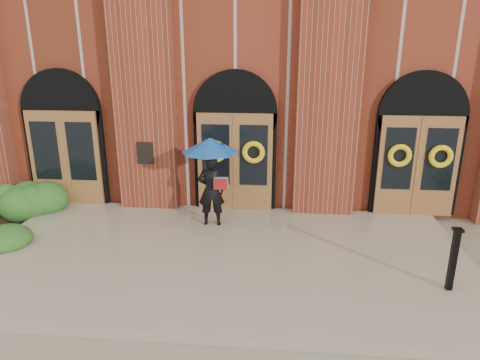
# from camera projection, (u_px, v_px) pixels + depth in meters

# --- Properties ---
(ground) EXTENTS (90.00, 90.00, 0.00)m
(ground) POSITION_uv_depth(u_px,v_px,m) (221.00, 263.00, 8.72)
(ground) COLOR gray
(ground) RESTS_ON ground
(landing) EXTENTS (10.00, 5.30, 0.15)m
(landing) POSITION_uv_depth(u_px,v_px,m) (222.00, 256.00, 8.84)
(landing) COLOR gray
(landing) RESTS_ON ground
(church_building) EXTENTS (16.20, 12.53, 7.00)m
(church_building) POSITION_uv_depth(u_px,v_px,m) (251.00, 66.00, 15.99)
(church_building) COLOR maroon
(church_building) RESTS_ON ground
(man_with_umbrella) EXTENTS (1.42, 1.42, 2.11)m
(man_with_umbrella) POSITION_uv_depth(u_px,v_px,m) (211.00, 165.00, 9.81)
(man_with_umbrella) COLOR black
(man_with_umbrella) RESTS_ON landing
(metal_post) EXTENTS (0.16, 0.16, 1.16)m
(metal_post) POSITION_uv_depth(u_px,v_px,m) (453.00, 258.00, 7.34)
(metal_post) COLOR black
(metal_post) RESTS_ON landing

